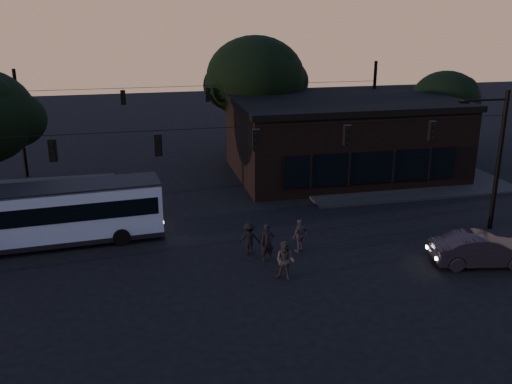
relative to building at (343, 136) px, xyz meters
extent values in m
plane|color=black|center=(-9.00, -15.97, -2.71)|extent=(120.00, 120.00, 0.00)
cube|color=black|center=(3.00, -1.97, -2.63)|extent=(14.00, 10.00, 0.15)
cube|color=black|center=(0.00, 0.03, -0.21)|extent=(15.00, 10.00, 5.00)
cube|color=black|center=(0.00, 0.03, 2.49)|extent=(15.40, 10.40, 0.40)
cube|color=black|center=(0.00, -5.09, -0.91)|extent=(11.50, 0.18, 2.00)
cylinder|color=black|center=(-5.00, 6.03, -0.71)|extent=(0.44, 0.44, 4.00)
ellipsoid|color=black|center=(-5.00, 6.03, 3.49)|extent=(7.60, 7.60, 6.46)
cylinder|color=black|center=(9.00, 2.03, -1.21)|extent=(0.44, 0.44, 3.00)
ellipsoid|color=black|center=(9.00, 2.03, 1.94)|extent=(5.20, 5.20, 4.42)
cylinder|color=black|center=(4.00, -11.97, 1.04)|extent=(0.24, 0.24, 7.50)
cylinder|color=black|center=(-9.00, -11.97, 3.49)|extent=(26.00, 0.03, 0.03)
cube|color=black|center=(-18.00, -11.97, 2.84)|extent=(0.34, 0.30, 1.00)
cube|color=black|center=(-13.50, -11.97, 2.84)|extent=(0.34, 0.30, 1.00)
cube|color=black|center=(-9.00, -11.97, 2.84)|extent=(0.34, 0.30, 1.00)
cube|color=black|center=(-4.50, -11.97, 2.84)|extent=(0.34, 0.30, 1.00)
cube|color=black|center=(0.00, -11.97, 2.84)|extent=(0.34, 0.30, 1.00)
cylinder|color=black|center=(-22.00, 4.03, 1.04)|extent=(0.24, 0.24, 7.50)
cylinder|color=black|center=(4.00, 4.03, 1.04)|extent=(0.24, 0.24, 7.50)
cylinder|color=black|center=(-9.00, 4.03, 3.29)|extent=(26.00, 0.03, 0.03)
cube|color=black|center=(-15.00, 4.03, 2.64)|extent=(0.34, 0.30, 1.00)
cube|color=black|center=(-9.00, 4.03, 2.64)|extent=(0.34, 0.30, 1.00)
cube|color=black|center=(-3.00, 4.03, 2.64)|extent=(0.34, 0.30, 1.00)
cube|color=#9CACC7|center=(-18.75, -9.01, -1.01)|extent=(10.81, 3.26, 2.52)
cube|color=black|center=(-18.75, -9.01, -0.77)|extent=(10.39, 3.27, 0.87)
cube|color=black|center=(-18.75, -9.01, 0.25)|extent=(10.81, 3.26, 0.15)
cube|color=black|center=(-18.75, -9.01, -2.37)|extent=(10.92, 3.33, 0.24)
cylinder|color=black|center=(-15.46, -9.96, -2.27)|extent=(0.89, 0.31, 0.87)
cylinder|color=black|center=(-15.66, -7.55, -2.27)|extent=(0.89, 0.31, 0.87)
imported|color=black|center=(0.81, -15.96, -1.95)|extent=(4.83, 2.41, 1.52)
imported|color=black|center=(-8.75, -13.32, -1.80)|extent=(0.68, 0.47, 1.81)
imported|color=#2E2A2B|center=(-8.46, -15.38, -1.82)|extent=(1.09, 1.04, 1.78)
imported|color=#352E38|center=(-6.95, -12.64, -1.87)|extent=(1.05, 0.85, 1.67)
imported|color=black|center=(-9.42, -12.40, -1.90)|extent=(1.13, 0.75, 1.62)
camera|label=1|loc=(-14.69, -37.25, 8.74)|focal=40.00mm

